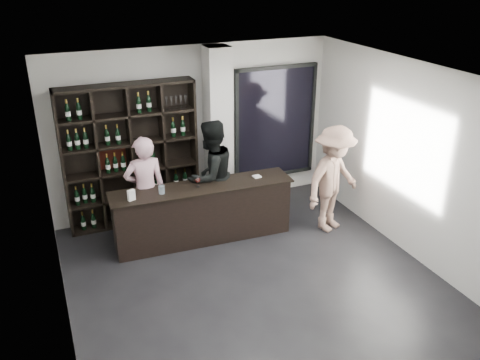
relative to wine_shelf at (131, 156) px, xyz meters
name	(u,v)px	position (x,y,z in m)	size (l,w,h in m)	color
floor	(259,287)	(1.15, -2.57, -1.20)	(5.00, 5.50, 0.01)	black
wine_shelf	(131,156)	(0.00, 0.00, 0.00)	(2.20, 0.35, 2.40)	black
structural_column	(218,132)	(1.50, -0.10, 0.25)	(0.40, 0.40, 2.90)	silver
glass_panel	(275,123)	(2.70, 0.12, 0.20)	(1.60, 0.08, 2.10)	black
tasting_counter	(203,213)	(0.87, -1.04, -0.73)	(2.87, 0.60, 0.94)	black
taster_pink	(145,190)	(0.05, -0.72, -0.32)	(0.64, 0.42, 1.76)	#D9A4B2
taster_black	(211,176)	(1.13, -0.72, -0.26)	(0.91, 0.71, 1.87)	black
customer	(333,179)	(2.95, -1.52, -0.30)	(1.16, 0.67, 1.79)	#9F7866
wine_glass	(198,182)	(0.80, -1.05, -0.17)	(0.08, 0.08, 0.18)	white
spit_cup	(162,190)	(0.23, -1.06, -0.20)	(0.09, 0.09, 0.12)	#ACC5D2
napkin_stack	(257,176)	(1.80, -1.05, -0.25)	(0.12, 0.12, 0.02)	white
card_stand	(131,195)	(-0.24, -1.11, -0.18)	(0.11, 0.05, 0.16)	white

